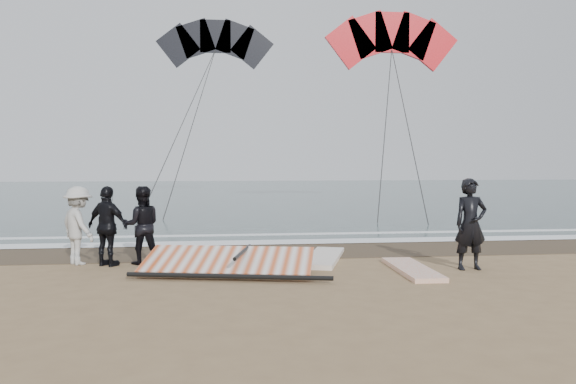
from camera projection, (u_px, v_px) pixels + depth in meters
name	position (u px, v px, depth m)	size (l,w,h in m)	color
ground	(339.00, 289.00, 10.14)	(120.00, 120.00, 0.00)	#8C704C
sea	(249.00, 192.00, 42.86)	(120.00, 54.00, 0.02)	#233838
wet_sand	(303.00, 250.00, 14.60)	(120.00, 2.80, 0.01)	#4C3D2B
foam_near	(296.00, 242.00, 15.99)	(120.00, 0.90, 0.01)	white
foam_far	(289.00, 234.00, 17.67)	(120.00, 0.45, 0.01)	white
man_main	(471.00, 224.00, 11.92)	(0.71, 0.47, 1.95)	black
board_white	(412.00, 269.00, 11.75)	(0.67, 2.38, 0.10)	white
board_cream	(324.00, 258.00, 13.15)	(0.69, 2.59, 0.11)	silver
trio_cluster	(106.00, 226.00, 12.50)	(2.49, 1.39, 1.77)	black
sail_rig	(225.00, 263.00, 11.60)	(3.93, 2.39, 0.49)	black
kite_red	(392.00, 44.00, 27.99)	(7.59, 4.22, 11.46)	red
kite_dark	(215.00, 46.00, 34.43)	(8.13, 6.55, 15.93)	black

